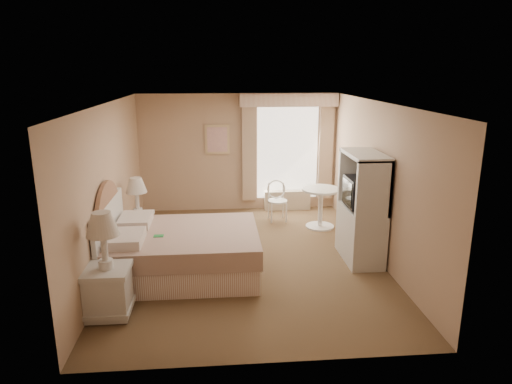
{
  "coord_description": "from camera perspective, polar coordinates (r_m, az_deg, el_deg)",
  "views": [
    {
      "loc": [
        -0.46,
        -6.88,
        3.0
      ],
      "look_at": [
        0.16,
        0.3,
        1.04
      ],
      "focal_mm": 32.0,
      "sensor_mm": 36.0,
      "label": 1
    }
  ],
  "objects": [
    {
      "name": "bed",
      "position": [
        6.97,
        -10.05,
        -7.18
      ],
      "size": [
        2.23,
        1.76,
        1.56
      ],
      "color": "tan",
      "rests_on": "room"
    },
    {
      "name": "nightstand_far",
      "position": [
        8.15,
        -14.47,
        -3.5
      ],
      "size": [
        0.5,
        0.5,
        1.2
      ],
      "color": "silver",
      "rests_on": "room"
    },
    {
      "name": "framed_art",
      "position": [
        9.71,
        -4.87,
        6.56
      ],
      "size": [
        0.52,
        0.04,
        0.62
      ],
      "color": "#D2B281",
      "rests_on": "room"
    },
    {
      "name": "round_table",
      "position": [
        8.87,
        8.09,
        -1.18
      ],
      "size": [
        0.74,
        0.74,
        0.78
      ],
      "color": "silver",
      "rests_on": "room"
    },
    {
      "name": "cafe_chair",
      "position": [
        9.25,
        2.64,
        -0.67
      ],
      "size": [
        0.42,
        0.42,
        0.81
      ],
      "rotation": [
        0.0,
        0.0,
        0.08
      ],
      "color": "silver",
      "rests_on": "room"
    },
    {
      "name": "armoire",
      "position": [
        7.45,
        13.08,
        -2.98
      ],
      "size": [
        0.53,
        1.05,
        1.75
      ],
      "color": "silver",
      "rests_on": "room"
    },
    {
      "name": "room",
      "position": [
        7.12,
        -1.1,
        0.98
      ],
      "size": [
        4.21,
        5.51,
        2.51
      ],
      "color": "brown",
      "rests_on": "ground"
    },
    {
      "name": "nightstand_near",
      "position": [
        5.98,
        -18.11,
        -10.24
      ],
      "size": [
        0.55,
        0.55,
        1.34
      ],
      "color": "silver",
      "rests_on": "room"
    },
    {
      "name": "window",
      "position": [
        9.8,
        4.01,
        5.42
      ],
      "size": [
        2.05,
        0.22,
        2.51
      ],
      "color": "white",
      "rests_on": "room"
    }
  ]
}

